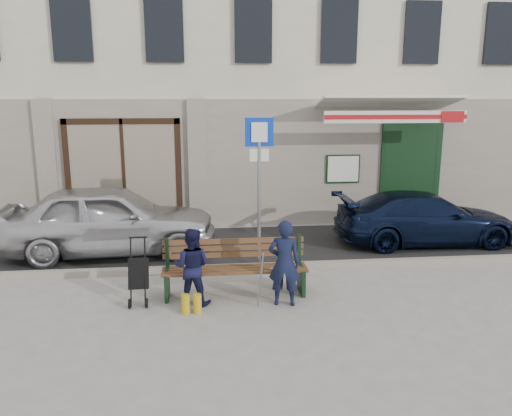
{
  "coord_description": "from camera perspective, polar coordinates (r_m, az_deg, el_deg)",
  "views": [
    {
      "loc": [
        -1.23,
        -7.52,
        3.23
      ],
      "look_at": [
        -0.28,
        1.6,
        1.2
      ],
      "focal_mm": 35.0,
      "sensor_mm": 36.0,
      "label": 1
    }
  ],
  "objects": [
    {
      "name": "ground",
      "position": [
        8.28,
        3.15,
        -10.51
      ],
      "size": [
        80.0,
        80.0,
        0.0
      ],
      "primitive_type": "plane",
      "color": "#9E9991",
      "rests_on": "ground"
    },
    {
      "name": "asphalt_lane",
      "position": [
        11.17,
        0.64,
        -4.3
      ],
      "size": [
        60.0,
        3.2,
        0.01
      ],
      "primitive_type": "cube",
      "color": "#282828",
      "rests_on": "ground"
    },
    {
      "name": "curb",
      "position": [
        9.64,
        1.74,
        -6.72
      ],
      "size": [
        60.0,
        0.18,
        0.12
      ],
      "primitive_type": "cube",
      "color": "#9E9384",
      "rests_on": "ground"
    },
    {
      "name": "building",
      "position": [
        16.12,
        -1.59,
        18.7
      ],
      "size": [
        20.0,
        8.27,
        10.0
      ],
      "color": "beige",
      "rests_on": "ground"
    },
    {
      "name": "car_silver",
      "position": [
        10.86,
        -16.35,
        -1.26
      ],
      "size": [
        4.46,
        2.0,
        1.49
      ],
      "primitive_type": "imported",
      "rotation": [
        0.0,
        0.0,
        1.63
      ],
      "color": "silver",
      "rests_on": "ground"
    },
    {
      "name": "car_navy",
      "position": [
        11.86,
        18.73,
        -1.09
      ],
      "size": [
        4.02,
        1.65,
        1.17
      ],
      "primitive_type": "imported",
      "rotation": [
        0.0,
        0.0,
        1.57
      ],
      "color": "black",
      "rests_on": "ground"
    },
    {
      "name": "parking_sign",
      "position": [
        9.42,
        0.37,
        4.65
      ],
      "size": [
        0.53,
        0.08,
        2.87
      ],
      "rotation": [
        0.0,
        0.0,
        -0.01
      ],
      "color": "gray",
      "rests_on": "ground"
    },
    {
      "name": "bench",
      "position": [
        8.34,
        -2.75,
        -6.94
      ],
      "size": [
        2.4,
        1.17,
        0.98
      ],
      "color": "brown",
      "rests_on": "ground"
    },
    {
      "name": "man",
      "position": [
        7.89,
        3.25,
        -6.29
      ],
      "size": [
        0.56,
        0.42,
        1.39
      ],
      "primitive_type": "imported",
      "rotation": [
        0.0,
        0.0,
        2.97
      ],
      "color": "#121832",
      "rests_on": "ground"
    },
    {
      "name": "woman",
      "position": [
        8.01,
        -7.35,
        -6.64
      ],
      "size": [
        0.71,
        0.61,
        1.24
      ],
      "primitive_type": "imported",
      "rotation": [
        0.0,
        0.0,
        2.88
      ],
      "color": "#121333",
      "rests_on": "ground"
    },
    {
      "name": "stroller",
      "position": [
        8.23,
        -13.28,
        -7.45
      ],
      "size": [
        0.31,
        0.44,
        1.07
      ],
      "rotation": [
        0.0,
        0.0,
        -0.0
      ],
      "color": "black",
      "rests_on": "ground"
    }
  ]
}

